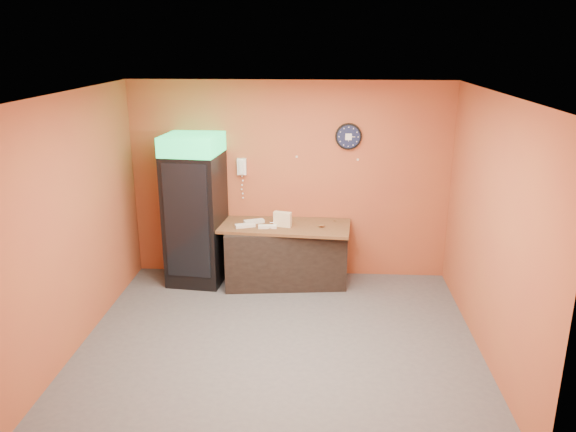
{
  "coord_description": "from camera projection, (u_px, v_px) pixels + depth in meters",
  "views": [
    {
      "loc": [
        0.44,
        -5.72,
        3.32
      ],
      "look_at": [
        0.06,
        0.6,
        1.32
      ],
      "focal_mm": 35.0,
      "sensor_mm": 36.0,
      "label": 1
    }
  ],
  "objects": [
    {
      "name": "right_wall",
      "position": [
        491.0,
        230.0,
        5.92
      ],
      "size": [
        0.02,
        4.0,
        2.8
      ],
      "primitive_type": "cube",
      "color": "#AA5730",
      "rests_on": "floor"
    },
    {
      "name": "prep_counter",
      "position": [
        285.0,
        255.0,
        7.9
      ],
      "size": [
        1.73,
        0.91,
        0.83
      ],
      "primitive_type": "cube",
      "rotation": [
        0.0,
        0.0,
        0.11
      ],
      "color": "black",
      "rests_on": "floor"
    },
    {
      "name": "butcher_paper",
      "position": [
        285.0,
        226.0,
        7.77
      ],
      "size": [
        1.85,
        0.95,
        0.04
      ],
      "primitive_type": "cube",
      "rotation": [
        0.0,
        0.0,
        -0.08
      ],
      "color": "brown",
      "rests_on": "prep_counter"
    },
    {
      "name": "sub_roll_stack",
      "position": [
        283.0,
        219.0,
        7.65
      ],
      "size": [
        0.26,
        0.14,
        0.21
      ],
      "rotation": [
        0.0,
        0.0,
        -0.25
      ],
      "color": "beige",
      "rests_on": "butcher_paper"
    },
    {
      "name": "left_wall",
      "position": [
        75.0,
        222.0,
        6.17
      ],
      "size": [
        0.02,
        4.0,
        2.8
      ],
      "primitive_type": "cube",
      "color": "#AA5730",
      "rests_on": "floor"
    },
    {
      "name": "wrapped_sandwich_right",
      "position": [
        254.0,
        221.0,
        7.83
      ],
      "size": [
        0.3,
        0.21,
        0.04
      ],
      "primitive_type": "cube",
      "rotation": [
        0.0,
        0.0,
        0.38
      ],
      "color": "silver",
      "rests_on": "butcher_paper"
    },
    {
      "name": "back_wall",
      "position": [
        290.0,
        181.0,
        7.95
      ],
      "size": [
        4.5,
        0.02,
        2.8
      ],
      "primitive_type": "cube",
      "color": "#AA5730",
      "rests_on": "floor"
    },
    {
      "name": "wrapped_sandwich_left",
      "position": [
        245.0,
        225.0,
        7.66
      ],
      "size": [
        0.29,
        0.19,
        0.04
      ],
      "primitive_type": "cube",
      "rotation": [
        0.0,
        0.0,
        0.36
      ],
      "color": "silver",
      "rests_on": "butcher_paper"
    },
    {
      "name": "wrapped_sandwich_mid",
      "position": [
        267.0,
        227.0,
        7.62
      ],
      "size": [
        0.26,
        0.11,
        0.04
      ],
      "primitive_type": "cube",
      "rotation": [
        0.0,
        0.0,
        0.07
      ],
      "color": "silver",
      "rests_on": "butcher_paper"
    },
    {
      "name": "ceiling",
      "position": [
        278.0,
        93.0,
        5.62
      ],
      "size": [
        4.5,
        4.0,
        0.02
      ],
      "primitive_type": "cube",
      "color": "white",
      "rests_on": "back_wall"
    },
    {
      "name": "wall_phone",
      "position": [
        242.0,
        167.0,
        7.87
      ],
      "size": [
        0.13,
        0.11,
        0.23
      ],
      "color": "white",
      "rests_on": "back_wall"
    },
    {
      "name": "floor",
      "position": [
        280.0,
        341.0,
        6.47
      ],
      "size": [
        4.5,
        4.5,
        0.0
      ],
      "primitive_type": "plane",
      "color": "#47474C",
      "rests_on": "ground"
    },
    {
      "name": "beverage_cooler",
      "position": [
        195.0,
        213.0,
        7.75
      ],
      "size": [
        0.81,
        0.82,
        2.11
      ],
      "rotation": [
        0.0,
        0.0,
        -0.11
      ],
      "color": "black",
      "rests_on": "floor"
    },
    {
      "name": "kitchen_tool",
      "position": [
        280.0,
        222.0,
        7.8
      ],
      "size": [
        0.06,
        0.06,
        0.06
      ],
      "primitive_type": "cylinder",
      "color": "silver",
      "rests_on": "butcher_paper"
    },
    {
      "name": "wall_clock",
      "position": [
        348.0,
        136.0,
        7.68
      ],
      "size": [
        0.36,
        0.06,
        0.36
      ],
      "color": "black",
      "rests_on": "back_wall"
    }
  ]
}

